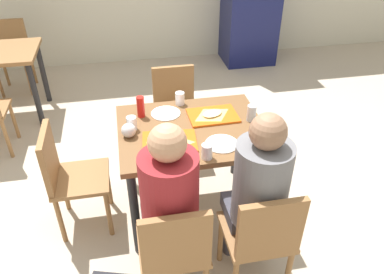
{
  "coord_description": "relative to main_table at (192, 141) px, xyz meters",
  "views": [
    {
      "loc": [
        -0.43,
        -2.22,
        2.23
      ],
      "look_at": [
        0.0,
        0.0,
        0.69
      ],
      "focal_mm": 35.56,
      "sensor_mm": 36.0,
      "label": 1
    }
  ],
  "objects": [
    {
      "name": "ground_plane",
      "position": [
        0.0,
        0.0,
        -0.67
      ],
      "size": [
        10.0,
        10.0,
        0.02
      ],
      "primitive_type": "cube",
      "color": "#B7A893"
    },
    {
      "name": "main_table",
      "position": [
        0.0,
        0.0,
        0.0
      ],
      "size": [
        1.04,
        0.84,
        0.77
      ],
      "color": "brown",
      "rests_on": "ground_plane"
    },
    {
      "name": "chair_near_left",
      "position": [
        -0.26,
        -0.81,
        -0.16
      ],
      "size": [
        0.4,
        0.4,
        0.85
      ],
      "color": "olive",
      "rests_on": "ground_plane"
    },
    {
      "name": "chair_near_right",
      "position": [
        0.26,
        -0.81,
        -0.16
      ],
      "size": [
        0.4,
        0.4,
        0.85
      ],
      "color": "olive",
      "rests_on": "ground_plane"
    },
    {
      "name": "chair_far_side",
      "position": [
        0.0,
        0.81,
        -0.16
      ],
      "size": [
        0.4,
        0.4,
        0.85
      ],
      "color": "olive",
      "rests_on": "ground_plane"
    },
    {
      "name": "chair_left_end",
      "position": [
        -0.9,
        0.0,
        -0.16
      ],
      "size": [
        0.4,
        0.4,
        0.85
      ],
      "color": "olive",
      "rests_on": "ground_plane"
    },
    {
      "name": "person_in_red",
      "position": [
        -0.26,
        -0.67,
        0.08
      ],
      "size": [
        0.32,
        0.42,
        1.26
      ],
      "color": "#383842",
      "rests_on": "ground_plane"
    },
    {
      "name": "person_in_brown_jacket",
      "position": [
        0.26,
        -0.67,
        0.08
      ],
      "size": [
        0.32,
        0.42,
        1.26
      ],
      "color": "#383842",
      "rests_on": "ground_plane"
    },
    {
      "name": "tray_red_near",
      "position": [
        -0.18,
        -0.15,
        0.12
      ],
      "size": [
        0.38,
        0.29,
        0.02
      ],
      "primitive_type": "cube",
      "rotation": [
        0.0,
        0.0,
        -0.09
      ],
      "color": "#D85914",
      "rests_on": "main_table"
    },
    {
      "name": "tray_red_far",
      "position": [
        0.18,
        0.13,
        0.12
      ],
      "size": [
        0.37,
        0.27,
        0.02
      ],
      "primitive_type": "cube",
      "rotation": [
        0.0,
        0.0,
        0.02
      ],
      "color": "#D85914",
      "rests_on": "main_table"
    },
    {
      "name": "paper_plate_center",
      "position": [
        -0.16,
        0.23,
        0.11
      ],
      "size": [
        0.22,
        0.22,
        0.01
      ],
      "primitive_type": "cylinder",
      "color": "white",
      "rests_on": "main_table"
    },
    {
      "name": "paper_plate_near_edge",
      "position": [
        0.16,
        -0.23,
        0.11
      ],
      "size": [
        0.22,
        0.22,
        0.01
      ],
      "primitive_type": "cylinder",
      "color": "white",
      "rests_on": "main_table"
    },
    {
      "name": "pizza_slice_a",
      "position": [
        -0.18,
        -0.17,
        0.13
      ],
      "size": [
        0.25,
        0.17,
        0.02
      ],
      "color": "#DBAD60",
      "rests_on": "tray_red_near"
    },
    {
      "name": "pizza_slice_b",
      "position": [
        0.17,
        0.12,
        0.13
      ],
      "size": [
        0.26,
        0.23,
        0.02
      ],
      "color": "#DBAD60",
      "rests_on": "tray_red_far"
    },
    {
      "name": "plastic_cup_a",
      "position": [
        -0.03,
        0.36,
        0.16
      ],
      "size": [
        0.07,
        0.07,
        0.1
      ],
      "primitive_type": "cylinder",
      "color": "white",
      "rests_on": "main_table"
    },
    {
      "name": "plastic_cup_b",
      "position": [
        0.03,
        -0.36,
        0.16
      ],
      "size": [
        0.07,
        0.07,
        0.1
      ],
      "primitive_type": "cylinder",
      "color": "white",
      "rests_on": "main_table"
    },
    {
      "name": "plastic_cup_c",
      "position": [
        -0.42,
        0.06,
        0.16
      ],
      "size": [
        0.07,
        0.07,
        0.1
      ],
      "primitive_type": "cylinder",
      "color": "white",
      "rests_on": "main_table"
    },
    {
      "name": "soda_can",
      "position": [
        0.44,
        0.02,
        0.17
      ],
      "size": [
        0.07,
        0.07,
        0.12
      ],
      "primitive_type": "cylinder",
      "color": "#B7BCC6",
      "rests_on": "main_table"
    },
    {
      "name": "condiment_bottle",
      "position": [
        -0.34,
        0.23,
        0.19
      ],
      "size": [
        0.06,
        0.06,
        0.16
      ],
      "primitive_type": "cylinder",
      "color": "red",
      "rests_on": "main_table"
    },
    {
      "name": "foil_bundle",
      "position": [
        -0.44,
        -0.02,
        0.16
      ],
      "size": [
        0.1,
        0.1,
        0.1
      ],
      "primitive_type": "sphere",
      "color": "silver",
      "rests_on": "main_table"
    },
    {
      "name": "background_chair_far",
      "position": [
        -1.74,
        2.55,
        -0.16
      ],
      "size": [
        0.4,
        0.4,
        0.85
      ],
      "color": "olive",
      "rests_on": "ground_plane"
    }
  ]
}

